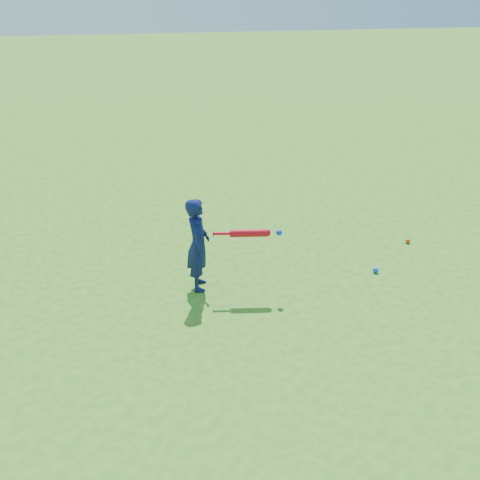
{
  "coord_description": "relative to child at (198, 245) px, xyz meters",
  "views": [
    {
      "loc": [
        -0.7,
        -6.13,
        3.34
      ],
      "look_at": [
        0.71,
        -0.58,
        0.63
      ],
      "focal_mm": 40.0,
      "sensor_mm": 36.0,
      "label": 1
    }
  ],
  "objects": [
    {
      "name": "child",
      "position": [
        0.0,
        0.0,
        0.0
      ],
      "size": [
        0.35,
        0.46,
        1.16
      ],
      "primitive_type": "imported",
      "rotation": [
        0.0,
        0.0,
        1.4
      ],
      "color": "#0F1648",
      "rests_on": "ground"
    },
    {
      "name": "ground",
      "position": [
        -0.22,
        0.47,
        -0.58
      ],
      "size": [
        80.0,
        80.0,
        0.0
      ],
      "primitive_type": "plane",
      "color": "#37751B",
      "rests_on": "ground"
    },
    {
      "name": "ground_ball_red",
      "position": [
        3.14,
        0.49,
        -0.55
      ],
      "size": [
        0.07,
        0.07,
        0.07
      ],
      "primitive_type": "sphere",
      "color": "red",
      "rests_on": "ground"
    },
    {
      "name": "bat_swing",
      "position": [
        0.61,
        -0.18,
        0.16
      ],
      "size": [
        0.81,
        0.23,
        0.09
      ],
      "rotation": [
        0.0,
        0.0,
        -0.21
      ],
      "color": "red",
      "rests_on": "ground"
    },
    {
      "name": "ground_ball_blue",
      "position": [
        2.27,
        -0.2,
        -0.54
      ],
      "size": [
        0.07,
        0.07,
        0.07
      ],
      "primitive_type": "sphere",
      "color": "blue",
      "rests_on": "ground"
    }
  ]
}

